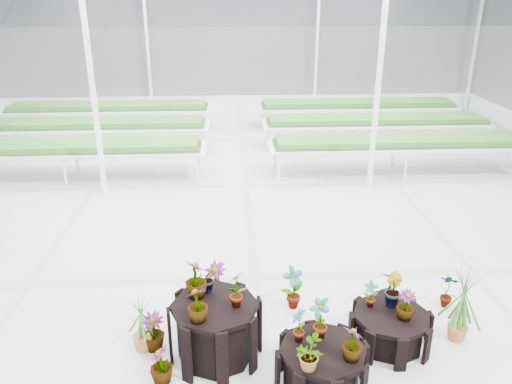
{
  "coord_description": "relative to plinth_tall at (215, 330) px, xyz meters",
  "views": [
    {
      "loc": [
        -0.19,
        -6.54,
        4.2
      ],
      "look_at": [
        0.21,
        0.63,
        1.3
      ],
      "focal_mm": 35.0,
      "sensor_mm": 36.0,
      "label": 1
    }
  ],
  "objects": [
    {
      "name": "plinth_low",
      "position": [
        2.2,
        0.1,
        -0.15
      ],
      "size": [
        1.03,
        1.03,
        0.45
      ],
      "primitive_type": "cylinder",
      "rotation": [
        0.0,
        0.0,
        -0.03
      ],
      "color": "black",
      "rests_on": "ground"
    },
    {
      "name": "nursery_benches",
      "position": [
        0.41,
        8.73,
        0.05
      ],
      "size": [
        16.0,
        7.0,
        0.84
      ],
      "primitive_type": null,
      "color": "silver",
      "rests_on": "ground"
    },
    {
      "name": "ground_plane",
      "position": [
        0.41,
        1.53,
        -0.37
      ],
      "size": [
        24.0,
        24.0,
        0.0
      ],
      "primitive_type": "plane",
      "color": "gray",
      "rests_on": "ground"
    },
    {
      "name": "steel_frame",
      "position": [
        0.41,
        1.53,
        1.88
      ],
      "size": [
        18.0,
        24.0,
        4.5
      ],
      "primitive_type": null,
      "color": "silver",
      "rests_on": "ground"
    },
    {
      "name": "greenhouse_shell",
      "position": [
        0.41,
        1.53,
        1.88
      ],
      "size": [
        18.0,
        24.0,
        4.5
      ],
      "primitive_type": null,
      "color": "white",
      "rests_on": "ground"
    },
    {
      "name": "plinth_mid",
      "position": [
        1.2,
        -0.6,
        -0.11
      ],
      "size": [
        1.12,
        1.12,
        0.53
      ],
      "primitive_type": "cylinder",
      "rotation": [
        0.0,
        0.0,
        0.11
      ],
      "color": "black",
      "rests_on": "ground"
    },
    {
      "name": "nursery_plants",
      "position": [
        1.02,
        0.08,
        0.14
      ],
      "size": [
        4.55,
        3.13,
        1.28
      ],
      "color": "#2B6620",
      "rests_on": "ground"
    },
    {
      "name": "plinth_tall",
      "position": [
        0.0,
        0.0,
        0.0
      ],
      "size": [
        1.25,
        1.25,
        0.75
      ],
      "primitive_type": "cylinder",
      "rotation": [
        0.0,
        0.0,
        0.16
      ],
      "color": "black",
      "rests_on": "ground"
    }
  ]
}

